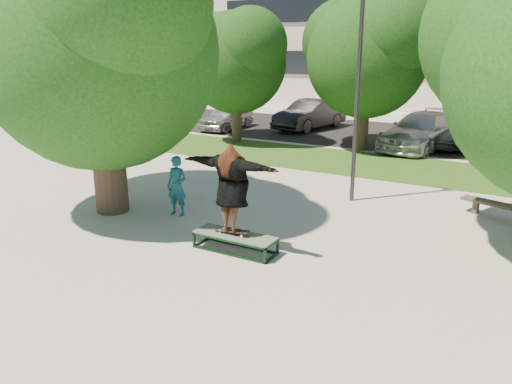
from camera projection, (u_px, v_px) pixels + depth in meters
The scene contains 14 objects.
ground at pixel (226, 256), 10.41m from camera, with size 120.00×120.00×0.00m, color #ABA79D.
grass_strip at pixel (393, 167), 17.86m from camera, with size 30.00×4.00×0.02m, color #1F4313.
asphalt_strip at pixel (408, 137), 23.76m from camera, with size 40.00×8.00×0.01m, color black.
tree_left at pixel (99, 36), 12.09m from camera, with size 6.96×5.95×7.12m.
bg_tree_left at pixel (235, 56), 21.69m from camera, with size 5.28×4.51×5.77m.
bg_tree_mid at pixel (366, 50), 19.85m from camera, with size 5.76×4.92×6.24m.
lamppost at pixel (358, 87), 13.21m from camera, with size 0.25×0.15×6.11m.
grind_box at pixel (235, 242), 10.60m from camera, with size 1.80×0.60×0.38m.
skater_rig at pixel (232, 188), 10.29m from camera, with size 2.33×0.73×1.95m.
bystander at pixel (177, 186), 12.70m from camera, with size 0.56×0.37×1.54m, color #1A5964.
car_silver_a at pixel (227, 117), 25.75m from camera, with size 1.51×3.74×1.28m, color #A5A5A9.
car_dark at pixel (310, 115), 25.72m from camera, with size 1.60×4.59×1.51m, color black.
car_grey at pixel (451, 130), 21.67m from camera, with size 2.17×4.70×1.31m, color #5A5A5F.
car_silver_b at pixel (422, 131), 20.94m from camera, with size 2.09×5.15×1.49m, color silver.
Camera 1 is at (5.27, -8.05, 4.24)m, focal length 35.00 mm.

